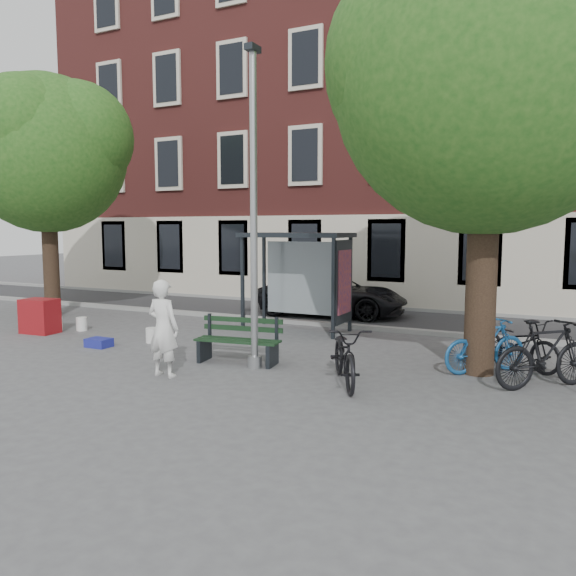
# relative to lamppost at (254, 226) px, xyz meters

# --- Properties ---
(ground) EXTENTS (90.00, 90.00, 0.00)m
(ground) POSITION_rel_lamppost_xyz_m (0.00, 0.00, -2.78)
(ground) COLOR #4C4C4F
(ground) RESTS_ON ground
(road) EXTENTS (40.00, 4.00, 0.01)m
(road) POSITION_rel_lamppost_xyz_m (0.00, 7.00, -2.78)
(road) COLOR #28282B
(road) RESTS_ON ground
(curb_near) EXTENTS (40.00, 0.25, 0.12)m
(curb_near) POSITION_rel_lamppost_xyz_m (0.00, 5.00, -2.72)
(curb_near) COLOR gray
(curb_near) RESTS_ON ground
(curb_far) EXTENTS (40.00, 0.25, 0.12)m
(curb_far) POSITION_rel_lamppost_xyz_m (0.00, 9.00, -2.72)
(curb_far) COLOR gray
(curb_far) RESTS_ON ground
(building_row) EXTENTS (30.00, 8.00, 14.00)m
(building_row) POSITION_rel_lamppost_xyz_m (0.00, 13.00, 4.22)
(building_row) COLOR brown
(building_row) RESTS_ON ground
(lamppost) EXTENTS (0.28, 0.35, 6.11)m
(lamppost) POSITION_rel_lamppost_xyz_m (0.00, 0.00, 0.00)
(lamppost) COLOR #9EA0A3
(lamppost) RESTS_ON ground
(tree_right) EXTENTS (5.76, 5.60, 8.20)m
(tree_right) POSITION_rel_lamppost_xyz_m (4.01, 1.38, 2.83)
(tree_right) COLOR black
(tree_right) RESTS_ON ground
(tree_left) EXTENTS (5.18, 4.86, 7.40)m
(tree_left) POSITION_rel_lamppost_xyz_m (-8.99, 2.88, 2.43)
(tree_left) COLOR black
(tree_left) RESTS_ON ground
(bus_shelter) EXTENTS (2.85, 1.45, 2.62)m
(bus_shelter) POSITION_rel_lamppost_xyz_m (-0.61, 4.11, -0.87)
(bus_shelter) COLOR #1E2328
(bus_shelter) RESTS_ON ground
(painter) EXTENTS (0.67, 0.45, 1.80)m
(painter) POSITION_rel_lamppost_xyz_m (-1.20, -1.28, -1.88)
(painter) COLOR white
(painter) RESTS_ON ground
(bench) EXTENTS (1.81, 0.80, 0.90)m
(bench) POSITION_rel_lamppost_xyz_m (-0.51, 0.24, -2.37)
(bench) COLOR #1E2328
(bench) RESTS_ON ground
(bike_a) EXTENTS (1.98, 1.60, 1.01)m
(bike_a) POSITION_rel_lamppost_xyz_m (4.60, 2.27, -2.28)
(bike_a) COLOR black
(bike_a) RESTS_ON ground
(bike_b) EXTENTS (1.62, 1.60, 1.07)m
(bike_b) POSITION_rel_lamppost_xyz_m (4.11, 1.60, -2.25)
(bike_b) COLOR #1A5492
(bike_b) RESTS_ON ground
(bike_c) EXTENTS (1.60, 2.11, 1.07)m
(bike_c) POSITION_rel_lamppost_xyz_m (2.00, -0.31, -2.25)
(bike_c) COLOR black
(bike_c) RESTS_ON ground
(bike_d) EXTENTS (1.85, 1.78, 1.20)m
(bike_d) POSITION_rel_lamppost_xyz_m (5.15, 0.98, -2.18)
(bike_d) COLOR black
(bike_d) RESTS_ON ground
(car_dark) EXTENTS (4.80, 2.55, 1.29)m
(car_dark) POSITION_rel_lamppost_xyz_m (-1.13, 6.98, -2.14)
(car_dark) COLOR black
(car_dark) RESTS_ON ground
(red_stand) EXTENTS (0.94, 0.66, 0.90)m
(red_stand) POSITION_rel_lamppost_xyz_m (-6.88, 0.74, -2.33)
(red_stand) COLOR maroon
(red_stand) RESTS_ON ground
(blue_crate) EXTENTS (0.55, 0.40, 0.20)m
(blue_crate) POSITION_rel_lamppost_xyz_m (-4.21, 0.11, -2.68)
(blue_crate) COLOR navy
(blue_crate) RESTS_ON ground
(bucket_a) EXTENTS (0.29, 0.29, 0.36)m
(bucket_a) POSITION_rel_lamppost_xyz_m (-6.78, 1.20, -2.60)
(bucket_a) COLOR white
(bucket_a) RESTS_ON ground
(bucket_b) EXTENTS (0.34, 0.34, 0.36)m
(bucket_b) POSITION_rel_lamppost_xyz_m (-6.18, 1.48, -2.60)
(bucket_b) COLOR white
(bucket_b) RESTS_ON ground
(bucket_c) EXTENTS (0.35, 0.35, 0.36)m
(bucket_c) POSITION_rel_lamppost_xyz_m (-3.44, 1.05, -2.60)
(bucket_c) COLOR white
(bucket_c) RESTS_ON ground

